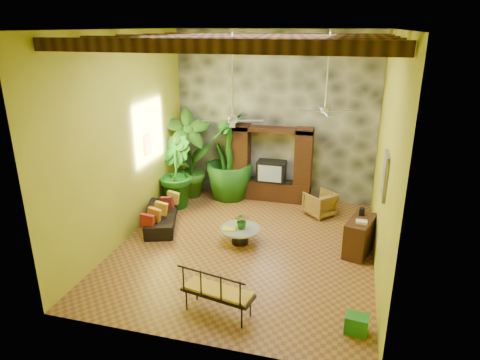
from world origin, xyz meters
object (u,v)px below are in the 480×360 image
(entertainment_center, at_px, (271,169))
(sofa, at_px, (161,216))
(ceiling_fan_back, at_px, (325,102))
(tall_plant_c, at_px, (229,156))
(wicker_armchair, at_px, (320,204))
(green_bin, at_px, (357,324))
(tall_plant_a, at_px, (189,154))
(iron_bench, at_px, (216,291))
(side_console, at_px, (360,236))
(coffee_table, at_px, (240,233))
(tall_plant_b, at_px, (174,172))
(ceiling_fan_front, at_px, (233,110))

(entertainment_center, distance_m, sofa, 3.65)
(ceiling_fan_back, height_order, tall_plant_c, ceiling_fan_back)
(wicker_armchair, relative_size, green_bin, 1.91)
(ceiling_fan_back, relative_size, tall_plant_a, 0.67)
(sofa, relative_size, iron_bench, 1.31)
(ceiling_fan_back, xyz_separation_m, side_console, (1.05, -0.80, -2.97))
(coffee_table, height_order, iron_bench, iron_bench)
(wicker_armchair, bearing_deg, coffee_table, 3.12)
(wicker_armchair, xyz_separation_m, green_bin, (1.07, -4.85, -0.17))
(entertainment_center, bearing_deg, tall_plant_c, -172.06)
(tall_plant_a, bearing_deg, tall_plant_b, -102.18)
(tall_plant_b, xyz_separation_m, side_console, (5.30, -1.53, -0.62))
(entertainment_center, height_order, ceiling_fan_back, ceiling_fan_back)
(tall_plant_a, height_order, coffee_table, tall_plant_a)
(tall_plant_c, bearing_deg, tall_plant_b, -142.98)
(tall_plant_a, bearing_deg, entertainment_center, 9.84)
(coffee_table, bearing_deg, ceiling_fan_back, 30.87)
(iron_bench, relative_size, side_console, 1.32)
(entertainment_center, height_order, wicker_armchair, entertainment_center)
(ceiling_fan_back, xyz_separation_m, tall_plant_c, (-2.89, 1.76, -2.07))
(tall_plant_c, relative_size, iron_bench, 1.88)
(entertainment_center, xyz_separation_m, ceiling_fan_front, (-0.20, -3.54, 2.44))
(ceiling_fan_back, xyz_separation_m, wicker_armchair, (-0.04, 1.14, -3.06))
(tall_plant_c, bearing_deg, ceiling_fan_front, -72.07)
(sofa, distance_m, tall_plant_b, 1.61)
(iron_bench, height_order, green_bin, iron_bench)
(side_console, bearing_deg, green_bin, -74.14)
(ceiling_fan_back, bearing_deg, iron_bench, -110.51)
(side_console, bearing_deg, coffee_table, -158.48)
(sofa, bearing_deg, ceiling_fan_back, -100.04)
(ceiling_fan_back, distance_m, tall_plant_c, 3.96)
(ceiling_fan_back, xyz_separation_m, green_bin, (1.03, -3.71, -3.23))
(entertainment_center, height_order, ceiling_fan_front, ceiling_fan_front)
(ceiling_fan_back, bearing_deg, sofa, -170.71)
(side_console, xyz_separation_m, green_bin, (-0.02, -2.91, -0.26))
(sofa, height_order, tall_plant_b, tall_plant_b)
(tall_plant_c, relative_size, green_bin, 6.79)
(entertainment_center, relative_size, green_bin, 6.10)
(entertainment_center, height_order, green_bin, entertainment_center)
(green_bin, bearing_deg, iron_bench, -175.40)
(entertainment_center, xyz_separation_m, tall_plant_c, (-1.29, -0.18, 0.37))
(tall_plant_a, bearing_deg, green_bin, -45.54)
(tall_plant_a, bearing_deg, side_console, -24.19)
(entertainment_center, height_order, sofa, entertainment_center)
(entertainment_center, bearing_deg, wicker_armchair, -27.03)
(ceiling_fan_back, distance_m, iron_bench, 5.06)
(coffee_table, bearing_deg, green_bin, -43.17)
(sofa, relative_size, wicker_armchair, 2.48)
(iron_bench, distance_m, green_bin, 2.53)
(sofa, bearing_deg, entertainment_center, -62.82)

